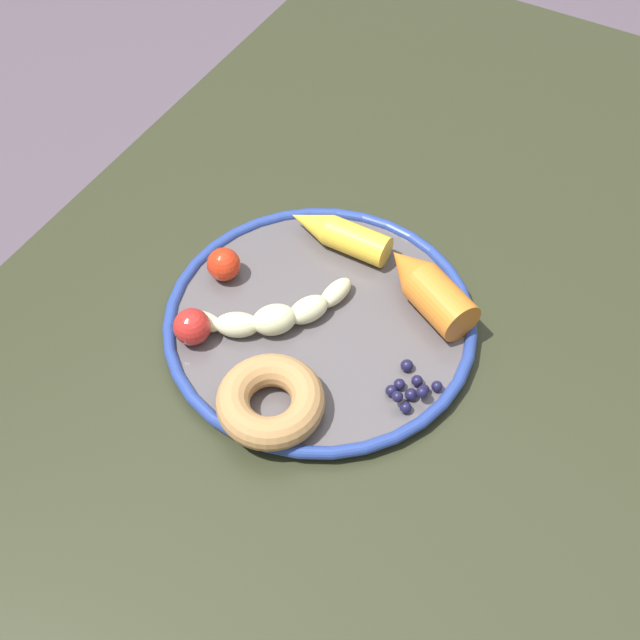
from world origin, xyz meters
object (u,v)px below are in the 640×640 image
Objects in this scene: plate at (320,322)px; blueberry_pile at (411,388)px; carrot_yellow at (338,234)px; tomato_mid at (192,327)px; dining_table at (373,364)px; banana at (273,315)px; tomato_near at (224,264)px; donut at (270,401)px; carrot_orange at (427,287)px.

blueberry_pile reaches higher than plate.
tomato_mid reaches higher than carrot_yellow.
banana is at bearing 136.27° from dining_table.
carrot_yellow is at bearing 48.56° from blueberry_pile.
tomato_near reaches higher than banana.
donut is 0.13m from blueberry_pile.
banana is at bearing -110.64° from tomato_near.
carrot_yellow is at bearing -2.07° from banana.
carrot_orange is at bearing -50.02° from banana.
tomato_mid is (-0.17, 0.06, 0.00)m from carrot_yellow.
carrot_yellow is 3.10× the size of tomato_mid.
carrot_orange is (0.10, -0.12, 0.01)m from banana.
carrot_yellow is 1.14× the size of donut.
tomato_near reaches higher than donut.
plate is 5.76× the size of blueberry_pile.
carrot_yellow is at bearing 77.49° from carrot_orange.
banana is 0.08m from tomato_mid.
tomato_near is at bearing 140.11° from carrot_yellow.
carrot_orange reaches higher than donut.
donut is at bearing 160.21° from carrot_orange.
dining_table is 0.17m from banana.
tomato_mid is at bearing 131.10° from carrot_orange.
carrot_orange is at bearing -47.68° from plate.
tomato_near is at bearing 88.89° from plate.
carrot_orange is 3.30× the size of tomato_mid.
blueberry_pile is 0.21m from tomato_mid.
dining_table is 3.89× the size of plate.
tomato_mid reaches higher than dining_table.
dining_table is at bearing -71.44° from tomato_near.
banana is 1.34× the size of donut.
dining_table is 0.15m from carrot_yellow.
blueberry_pile is 0.23m from tomato_near.
carrot_orange is (0.07, -0.08, 0.02)m from plate.
carrot_yellow is 0.18m from tomato_mid.
blueberry_pile is (-0.03, -0.11, 0.01)m from plate.
donut is 2.86× the size of tomato_near.
plate is 2.59× the size of carrot_orange.
blueberry_pile is at bearing -77.33° from tomato_mid.
banana is 0.12m from carrot_yellow.
tomato_mid is (-0.08, -0.02, 0.00)m from tomato_near.
carrot_yellow is (0.02, 0.11, -0.01)m from carrot_orange.
carrot_orange is at bearing 18.11° from blueberry_pile.
banana is (-0.03, 0.04, 0.02)m from plate.
dining_table is 10.72× the size of carrot_yellow.
tomato_near reaches higher than carrot_yellow.
carrot_orange reaches higher than carrot_yellow.
plate is at bearing -91.11° from tomato_near.
tomato_mid is (-0.08, 0.09, 0.02)m from plate.
donut is at bearing -173.36° from plate.
blueberry_pile is 1.56× the size of tomato_near.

